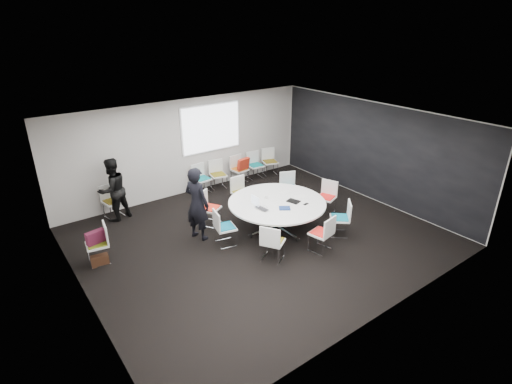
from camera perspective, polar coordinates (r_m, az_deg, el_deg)
room_shell at (r=9.17m, az=0.95°, el=1.32°), size 8.08×7.08×2.88m
conference_table at (r=9.90m, az=3.00°, el=-2.30°), size 2.40×2.40×0.73m
projection_screen at (r=12.15m, az=-6.39°, el=9.06°), size 1.90×0.03×1.35m
chair_ring_a at (r=10.96m, az=9.93°, el=-1.58°), size 0.58×0.59×0.88m
chair_ring_b at (r=11.42m, az=4.74°, el=-0.23°), size 0.60×0.59×0.88m
chair_ring_c at (r=11.08m, az=-2.09°, el=-0.93°), size 0.46×0.45×0.88m
chair_ring_d at (r=10.27m, az=-6.58°, el=-3.19°), size 0.62×0.62×0.88m
chair_ring_e at (r=9.35m, az=-4.45°, el=-5.98°), size 0.54×0.55×0.88m
chair_ring_f at (r=8.77m, az=2.38°, el=-8.08°), size 0.62×0.63×0.88m
chair_ring_g at (r=9.20m, az=9.28°, el=-6.77°), size 0.54×0.54×0.88m
chair_ring_h at (r=9.93m, az=11.87°, el=-4.57°), size 0.64×0.64×0.88m
chair_back_a at (r=12.13m, az=-7.72°, el=1.11°), size 0.50×0.49×0.88m
chair_back_b at (r=12.39m, az=-5.41°, el=1.72°), size 0.54×0.53×0.88m
chair_back_c at (r=12.79m, az=-2.38°, el=2.52°), size 0.50×0.49×0.88m
chair_back_d at (r=13.13m, az=-0.09°, el=3.11°), size 0.50×0.49×0.88m
chair_back_e at (r=13.47m, az=1.99°, el=3.64°), size 0.57×0.56×0.88m
chair_spare_left at (r=9.32m, az=-21.51°, el=-7.83°), size 0.51×0.52×0.88m
chair_person_back at (r=11.23m, az=-19.67°, el=-2.05°), size 0.53×0.52×0.88m
person_main at (r=9.41m, az=-8.43°, el=-1.68°), size 0.63×0.76×1.80m
person_back at (r=10.86m, az=-19.78°, el=0.31°), size 0.97×0.85×1.67m
laptop at (r=9.46m, az=1.03°, el=-2.30°), size 0.27×0.38×0.03m
laptop_lid at (r=9.56m, az=-0.12°, el=-1.24°), size 0.02×0.30×0.22m
notebook_black at (r=9.86m, az=5.36°, el=-1.32°), size 0.30×0.35×0.02m
tablet_folio at (r=9.48m, az=4.11°, el=-2.31°), size 0.33×0.31×0.03m
papers_right at (r=10.37m, az=4.15°, el=-0.00°), size 0.34×0.27×0.00m
papers_front at (r=10.15m, az=6.37°, el=-0.66°), size 0.35×0.30×0.00m
cup at (r=9.98m, az=1.47°, el=-0.66°), size 0.08×0.08×0.09m
phone at (r=9.76m, az=7.15°, el=-1.71°), size 0.15×0.09×0.01m
maroon_bag at (r=9.16m, az=-21.93°, el=-6.00°), size 0.42×0.22×0.28m
brown_bag at (r=9.29m, az=-21.41°, el=-9.06°), size 0.38×0.21×0.24m
red_jacket at (r=12.46m, az=-1.82°, el=4.04°), size 0.46×0.23×0.36m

